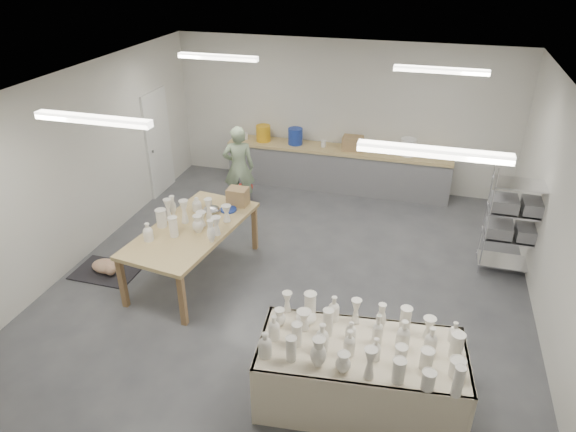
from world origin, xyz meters
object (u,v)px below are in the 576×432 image
(drying_table, at_px, (360,372))
(potter, at_px, (239,167))
(red_stool, at_px, (245,188))
(work_table, at_px, (196,224))

(drying_table, relative_size, potter, 1.43)
(potter, height_order, red_stool, potter)
(work_table, bearing_deg, red_stool, 102.06)
(work_table, height_order, potter, potter)
(drying_table, distance_m, work_table, 3.42)
(work_table, height_order, red_stool, work_table)
(drying_table, xyz_separation_m, red_stool, (-3.01, 4.51, -0.16))
(drying_table, xyz_separation_m, potter, (-3.01, 4.24, 0.39))
(potter, relative_size, red_stool, 4.19)
(drying_table, height_order, work_table, work_table)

